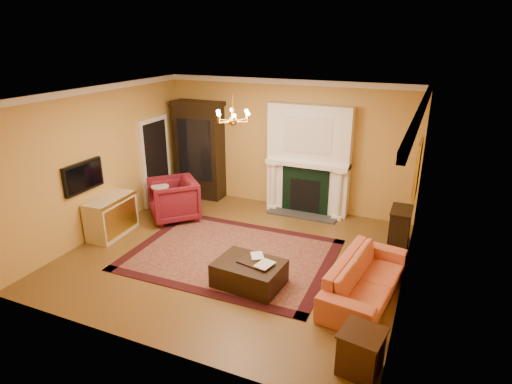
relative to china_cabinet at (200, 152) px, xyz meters
The scene contains 26 objects.
floor 3.51m from the china_cabinet, 48.87° to the right, with size 6.00×5.50×0.02m, color brown.
ceiling 3.79m from the china_cabinet, 48.87° to the right, with size 6.00×5.50×0.02m, color white.
wall_back 2.22m from the china_cabinet, ahead, with size 6.00×0.02×3.00m, color gold.
wall_front 5.69m from the china_cabinet, 67.50° to the right, with size 6.00×0.02×3.00m, color gold.
wall_left 2.65m from the china_cabinet, 108.55° to the right, with size 0.02×5.50×3.00m, color gold.
wall_right 5.76m from the china_cabinet, 25.65° to the right, with size 0.02×5.50×3.00m, color gold.
fireplace 2.78m from the china_cabinet, ahead, with size 1.90×0.70×2.50m.
crown_molding 3.20m from the china_cabinet, 35.20° to the right, with size 6.00×5.50×0.12m.
doorway 1.12m from the china_cabinet, 134.64° to the right, with size 0.08×1.05×2.10m.
tv_panel 3.19m from the china_cabinet, 104.03° to the right, with size 0.09×0.95×0.58m.
gilt_mirror 5.28m from the china_cabinet, 11.97° to the right, with size 0.06×0.76×1.05m.
chandelier 3.61m from the china_cabinet, 48.87° to the right, with size 0.63×0.55×0.53m.
oriental_rug 3.50m from the china_cabinet, 50.24° to the right, with size 3.74×2.81×0.01m, color #450E15.
china_cabinet is the anchor object (origin of this frame).
wingback_armchair 1.67m from the china_cabinet, 83.63° to the right, with size 0.99×0.93×1.02m, color maroon.
pedestal_table 1.67m from the china_cabinet, 97.50° to the right, with size 0.40×0.40×0.72m.
commode 2.87m from the china_cabinet, 101.56° to the right, with size 0.52×1.09×0.81m, color #C6BC91.
coral_sofa 5.53m from the china_cabinet, 31.79° to the right, with size 2.16×0.63×0.85m, color #C4653E.
end_table 6.75m from the china_cabinet, 42.97° to the right, with size 0.47×0.47×0.55m, color #391B0F.
console_table 5.08m from the china_cabinet, ahead, with size 0.37×0.64×0.72m, color black.
leather_ottoman 4.48m from the china_cabinet, 49.57° to the right, with size 1.09×0.79×0.40m, color black.
ottoman_tray 4.45m from the china_cabinet, 49.09° to the right, with size 0.40×0.31×0.03m, color black.
book_a 4.31m from the china_cabinet, 48.65° to the right, with size 0.20×0.03×0.27m, color gray.
book_b 4.53m from the china_cabinet, 47.89° to the right, with size 0.24×0.02×0.32m, color gray.
topiary_left 2.26m from the china_cabinet, ahead, with size 0.18×0.18×0.47m.
topiary_right 3.42m from the china_cabinet, ahead, with size 0.17×0.17×0.45m.
Camera 1 is at (3.22, -6.45, 3.94)m, focal length 30.00 mm.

